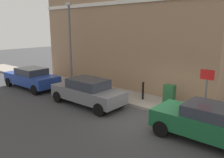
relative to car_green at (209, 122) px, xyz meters
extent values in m
plane|color=#38383A|center=(0.35, 2.68, -0.74)|extent=(80.00, 80.00, 0.00)
cube|color=gray|center=(2.43, 8.68, -0.67)|extent=(2.24, 30.00, 0.15)
cube|color=#937256|center=(7.25, 7.58, 4.00)|extent=(7.40, 13.78, 9.49)
cube|color=silver|center=(3.51, 7.58, 5.01)|extent=(0.12, 13.78, 0.24)
cube|color=#195933|center=(0.00, 0.01, -0.08)|extent=(1.85, 4.13, 0.69)
cube|color=#2D333D|center=(0.00, -0.05, 0.46)|extent=(1.58, 1.81, 0.43)
cylinder|color=black|center=(-0.79, 1.52, -0.42)|extent=(0.24, 0.65, 0.64)
cylinder|color=black|center=(0.86, 1.48, -0.42)|extent=(0.24, 0.65, 0.64)
cube|color=slate|center=(0.04, 6.45, -0.10)|extent=(1.73, 4.38, 0.65)
cube|color=#2D333D|center=(0.04, 6.39, 0.47)|extent=(1.50, 2.12, 0.53)
cylinder|color=black|center=(-0.74, 8.09, -0.42)|extent=(0.23, 0.64, 0.64)
cylinder|color=black|center=(0.85, 8.07, -0.42)|extent=(0.23, 0.64, 0.64)
cylinder|color=black|center=(-0.77, 4.83, -0.42)|extent=(0.23, 0.64, 0.64)
cylinder|color=black|center=(0.81, 4.81, -0.42)|extent=(0.23, 0.64, 0.64)
cube|color=navy|center=(0.06, 12.11, -0.08)|extent=(1.77, 4.48, 0.69)
cube|color=#2D333D|center=(0.06, 12.03, 0.47)|extent=(1.55, 1.96, 0.46)
cylinder|color=black|center=(-0.77, 13.80, -0.42)|extent=(0.22, 0.64, 0.64)
cylinder|color=black|center=(0.89, 13.81, -0.42)|extent=(0.22, 0.64, 0.64)
cylinder|color=black|center=(-0.76, 10.42, -0.42)|extent=(0.22, 0.64, 0.64)
cylinder|color=black|center=(0.89, 10.43, -0.42)|extent=(0.22, 0.64, 0.64)
cube|color=#1E4C28|center=(2.32, 2.69, -0.02)|extent=(0.40, 0.55, 1.15)
cube|color=#333333|center=(2.32, 2.69, -0.55)|extent=(0.46, 0.61, 0.08)
cylinder|color=black|center=(2.42, 4.37, -0.12)|extent=(0.12, 0.12, 0.95)
sphere|color=black|center=(2.42, 4.37, 0.38)|extent=(0.14, 0.14, 0.14)
cylinder|color=black|center=(1.56, 6.37, -0.12)|extent=(0.12, 0.12, 0.95)
sphere|color=black|center=(1.56, 6.37, 0.38)|extent=(0.14, 0.14, 0.14)
cylinder|color=#59595B|center=(1.69, 0.69, 0.56)|extent=(0.08, 0.08, 2.30)
cube|color=white|center=(1.67, 0.69, 1.46)|extent=(0.03, 0.56, 0.40)
cube|color=red|center=(1.66, 0.69, 1.46)|extent=(0.01, 0.60, 0.44)
cylinder|color=#59595B|center=(2.17, 10.27, 2.16)|extent=(0.14, 0.14, 5.50)
cube|color=#A5A599|center=(2.17, 10.27, 5.03)|extent=(0.20, 0.44, 0.20)
camera|label=1|loc=(-8.36, -2.25, 3.43)|focal=36.41mm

